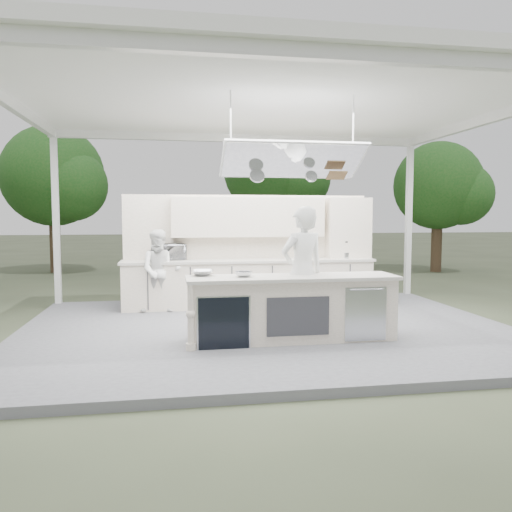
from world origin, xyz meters
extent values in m
plane|color=#4A5238|center=(0.00, 0.00, 0.00)|extent=(90.00, 90.00, 0.00)
cube|color=slate|center=(0.00, 0.00, 0.06)|extent=(8.00, 6.00, 0.12)
cube|color=white|center=(3.90, 2.90, 1.85)|extent=(0.12, 0.12, 3.70)
cube|color=white|center=(-3.90, 2.90, 1.85)|extent=(0.12, 0.12, 3.70)
cube|color=white|center=(0.00, 0.00, 3.78)|extent=(8.20, 6.20, 0.16)
cube|color=white|center=(0.00, -2.90, 3.62)|extent=(8.00, 0.12, 0.16)
cube|color=white|center=(0.00, 2.90, 3.62)|extent=(8.00, 0.12, 0.16)
cube|color=white|center=(-3.90, 0.00, 3.62)|extent=(0.12, 6.00, 0.16)
cube|color=white|center=(3.90, 0.00, 3.62)|extent=(0.12, 6.00, 0.16)
cube|color=white|center=(0.20, -0.90, 2.75)|extent=(2.00, 0.71, 0.43)
cube|color=white|center=(0.20, -0.90, 2.75)|extent=(2.06, 0.76, 0.46)
cylinder|color=white|center=(-0.70, -0.90, 3.23)|extent=(0.02, 0.02, 0.95)
cylinder|color=white|center=(1.10, -0.90, 3.23)|extent=(0.02, 0.02, 0.95)
cylinder|color=silver|center=(-0.30, -0.75, 2.53)|extent=(0.22, 0.14, 0.21)
cylinder|color=silver|center=(0.50, -0.80, 2.53)|extent=(0.18, 0.12, 0.18)
cube|color=brown|center=(0.90, -0.78, 2.55)|extent=(0.28, 0.18, 0.12)
cube|color=white|center=(0.20, -0.90, 0.57)|extent=(3.00, 0.70, 0.90)
cube|color=beige|center=(0.20, -0.90, 1.04)|extent=(3.10, 0.78, 0.05)
cylinder|color=white|center=(-1.30, -1.25, 0.58)|extent=(0.11, 0.11, 0.92)
cube|color=black|center=(-0.85, -1.25, 0.48)|extent=(0.70, 0.04, 0.72)
cube|color=silver|center=(-0.85, -1.26, 0.48)|extent=(0.74, 0.03, 0.72)
cube|color=#313136|center=(0.20, -1.26, 0.54)|extent=(0.90, 0.02, 0.55)
cube|color=silver|center=(1.20, -1.26, 0.54)|extent=(0.62, 0.02, 0.78)
cube|color=white|center=(0.00, 1.90, 0.57)|extent=(5.00, 0.65, 0.90)
cube|color=beige|center=(0.00, 1.90, 1.04)|extent=(5.08, 0.72, 0.05)
cube|color=white|center=(0.00, 2.20, 1.25)|extent=(5.00, 0.10, 2.25)
cube|color=white|center=(0.00, 2.07, 1.92)|extent=(3.10, 0.38, 0.80)
cube|color=white|center=(2.10, 2.02, 1.67)|extent=(0.90, 0.45, 1.30)
cube|color=brown|center=(2.10, 2.02, 1.67)|extent=(0.84, 0.40, 0.03)
cylinder|color=silver|center=(2.00, 1.88, 1.13)|extent=(0.20, 0.20, 0.12)
cylinder|color=black|center=(2.00, 1.88, 1.29)|extent=(0.17, 0.17, 0.20)
cylinder|color=black|center=(2.35, 1.88, 1.12)|extent=(0.16, 0.16, 0.10)
cone|color=black|center=(2.35, 1.88, 1.29)|extent=(0.14, 0.14, 0.24)
cylinder|color=#433321|center=(-5.50, 10.00, 1.05)|extent=(0.36, 0.36, 2.10)
sphere|color=#2F551F|center=(-5.50, 10.00, 3.29)|extent=(3.40, 3.40, 3.40)
sphere|color=#2F551F|center=(-4.82, 9.49, 2.95)|extent=(2.38, 2.38, 2.38)
cylinder|color=#433321|center=(2.50, 12.00, 1.22)|extent=(0.36, 0.36, 2.45)
sphere|color=#2F551F|center=(2.50, 12.00, 3.85)|extent=(4.00, 4.00, 4.00)
sphere|color=#2F551F|center=(3.30, 11.40, 3.45)|extent=(2.80, 2.80, 2.80)
cylinder|color=#433321|center=(7.50, 8.00, 0.96)|extent=(0.36, 0.36, 1.92)
sphere|color=#2F551F|center=(7.50, 8.00, 2.97)|extent=(3.00, 3.00, 3.00)
sphere|color=#2F551F|center=(8.10, 7.55, 2.67)|extent=(2.10, 2.10, 2.10)
imported|color=white|center=(0.41, -0.70, 1.11)|extent=(0.82, 0.66, 1.97)
imported|color=white|center=(-1.76, 1.55, 0.91)|extent=(0.77, 0.60, 1.57)
imported|color=#B4B7BC|center=(-1.59, 2.08, 1.23)|extent=(0.68, 0.56, 0.32)
imported|color=silver|center=(-1.10, -0.65, 1.11)|extent=(0.36, 0.36, 0.08)
imported|color=silver|center=(-0.52, -0.89, 1.11)|extent=(0.30, 0.30, 0.08)
camera|label=1|loc=(-1.53, -7.97, 1.96)|focal=35.00mm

